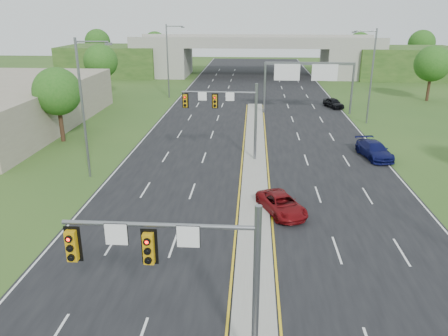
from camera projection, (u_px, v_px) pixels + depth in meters
road at (255, 132)px, 49.07m from camera, size 24.00×160.00×0.02m
median at (255, 167)px, 37.77m from camera, size 2.00×54.00×0.16m
lane_markings at (249, 148)px, 43.39m from camera, size 23.72×160.00×0.01m
signal_mast_near at (190, 266)px, 14.69m from camera, size 6.62×0.60×7.00m
signal_mast_far at (230, 109)px, 38.16m from camera, size 6.62×0.60×7.00m
sign_gantry at (308, 74)px, 56.18m from camera, size 11.58×0.44×6.67m
overpass at (256, 59)px, 90.10m from camera, size 80.00×14.00×8.10m
lightpole_l_mid at (85, 103)px, 33.77m from camera, size 2.85×0.25×11.00m
lightpole_l_far at (169, 58)px, 66.62m from camera, size 2.85×0.25×11.00m
lightpole_r_far at (370, 72)px, 50.85m from camera, size 2.85×0.25×11.00m
tree_l_near at (57, 92)px, 43.90m from camera, size 4.80×4.80×7.60m
tree_l_mid at (101, 61)px, 67.51m from camera, size 5.20×5.20×8.12m
tree_r_mid at (432, 64)px, 64.32m from camera, size 5.20×5.20×8.12m
tree_back_a at (98, 42)px, 104.90m from camera, size 6.00×6.00×8.85m
tree_back_b at (155, 44)px, 104.11m from camera, size 5.60×5.60×8.32m
tree_back_c at (359, 45)px, 101.05m from camera, size 5.60×5.60×8.32m
tree_back_d at (422, 43)px, 100.05m from camera, size 6.00×6.00×8.85m
car_far_a at (282, 204)px, 29.16m from camera, size 3.74×5.03×1.27m
car_far_b at (374, 150)px, 40.20m from camera, size 2.98×5.37×1.47m
car_far_c at (334, 103)px, 61.20m from camera, size 2.81×4.21×1.33m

